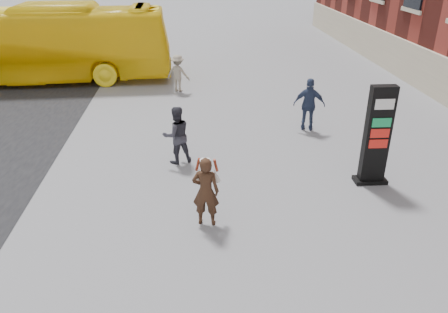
{
  "coord_description": "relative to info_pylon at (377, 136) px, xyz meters",
  "views": [
    {
      "loc": [
        -0.87,
        -8.31,
        5.78
      ],
      "look_at": [
        -0.11,
        1.17,
        1.21
      ],
      "focal_mm": 35.0,
      "sensor_mm": 36.0,
      "label": 1
    }
  ],
  "objects": [
    {
      "name": "ground",
      "position": [
        -3.93,
        -1.78,
        -1.35
      ],
      "size": [
        100.0,
        100.0,
        0.0
      ],
      "primitive_type": "plane",
      "color": "#9E9EA3"
    },
    {
      "name": "pedestrian_b",
      "position": [
        -5.31,
        8.8,
        -0.55
      ],
      "size": [
        1.2,
        0.97,
        1.61
      ],
      "primitive_type": "imported",
      "rotation": [
        0.0,
        0.0,
        2.72
      ],
      "color": "gray",
      "rests_on": "ground"
    },
    {
      "name": "pedestrian_a",
      "position": [
        -5.24,
        1.67,
        -0.49
      ],
      "size": [
        1.01,
        0.89,
        1.73
      ],
      "primitive_type": "imported",
      "rotation": [
        0.0,
        0.0,
        3.48
      ],
      "color": "#313039",
      "rests_on": "ground"
    },
    {
      "name": "woman",
      "position": [
        -4.53,
        -1.6,
        -0.49
      ],
      "size": [
        0.71,
        0.66,
        1.68
      ],
      "rotation": [
        0.0,
        0.0,
        2.96
      ],
      "color": "#352115",
      "rests_on": "ground"
    },
    {
      "name": "pedestrian_c",
      "position": [
        -0.75,
        3.88,
        -0.44
      ],
      "size": [
        1.15,
        0.71,
        1.83
      ],
      "primitive_type": "imported",
      "rotation": [
        0.0,
        0.0,
        2.87
      ],
      "color": "navy",
      "rests_on": "ground"
    },
    {
      "name": "info_pylon",
      "position": [
        0.0,
        0.0,
        0.0
      ],
      "size": [
        0.87,
        0.45,
        2.71
      ],
      "rotation": [
        0.0,
        0.0,
        -0.02
      ],
      "color": "black",
      "rests_on": "ground"
    },
    {
      "name": "bus",
      "position": [
        -11.99,
        10.99,
        0.41
      ],
      "size": [
        12.69,
        3.29,
        3.51
      ],
      "primitive_type": "imported",
      "rotation": [
        0.0,
        0.0,
        1.6
      ],
      "color": "yellow",
      "rests_on": "road"
    }
  ]
}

